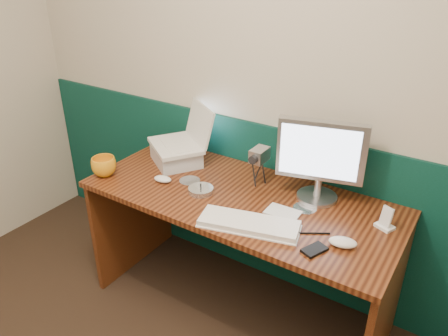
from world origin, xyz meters
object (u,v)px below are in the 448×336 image
Objects in this scene: keyboard at (249,224)px; camcorder at (259,165)px; monitor at (321,161)px; laptop at (174,125)px; mug at (104,166)px; desk at (239,255)px.

camcorder is at bearing 98.17° from keyboard.
monitor is at bearing 53.40° from keyboard.
laptop is 0.72× the size of keyboard.
monitor is at bearing 20.48° from mug.
desk is 4.97× the size of laptop.
laptop is 2.41× the size of mug.
desk is 7.28× the size of camcorder.
keyboard is (-0.16, -0.40, -0.20)m from monitor.
keyboard is (0.68, -0.34, -0.22)m from laptop.
keyboard is at bearing -126.60° from monitor.
monitor is at bearing 4.67° from camcorder.
keyboard is at bearing -50.76° from desk.
laptop is (-0.51, 0.12, 0.61)m from desk.
camcorder is at bearing 169.57° from monitor.
monitor is 1.16m from mug.
monitor reaches higher than keyboard.
camcorder reaches higher than keyboard.
mug reaches higher than keyboard.
desk is 0.51m from camcorder.
monitor is at bearing 28.96° from desk.
laptop reaches higher than mug.
camcorder is (-0.16, 0.38, 0.10)m from keyboard.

